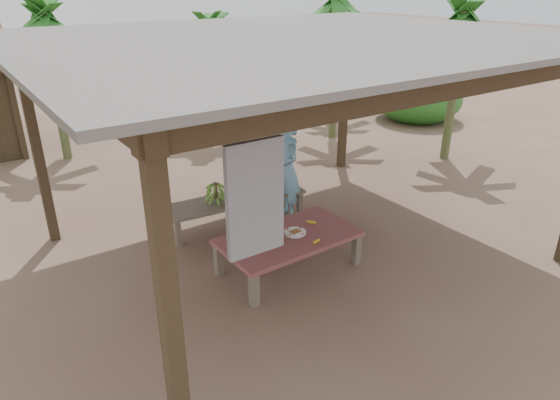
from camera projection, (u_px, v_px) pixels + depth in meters
ground at (298, 249)px, 7.15m from camera, size 80.00×80.00×0.00m
pavilion at (301, 49)px, 6.01m from camera, size 6.60×5.60×2.95m
work_table at (289, 240)px, 6.50m from camera, size 1.82×1.03×0.50m
bench at (236, 201)px, 7.74m from camera, size 2.24×0.77×0.45m
ripe_banana_bunch at (265, 237)px, 6.24m from camera, size 0.35×0.32×0.18m
plate at (295, 233)px, 6.51m from camera, size 0.29×0.29×0.04m
loose_banana_front at (317, 241)px, 6.29m from camera, size 0.18×0.10×0.04m
loose_banana_side at (311, 222)px, 6.78m from camera, size 0.14×0.12×0.04m
water_flask at (245, 228)px, 6.41m from camera, size 0.08×0.08×0.29m
green_banana_stalk at (216, 192)px, 7.50m from camera, size 0.31×0.31×0.33m
cooking_pot at (249, 189)px, 7.82m from camera, size 0.18×0.18×0.15m
skewer_rack at (267, 185)px, 7.87m from camera, size 0.19×0.09×0.24m
woman at (287, 169)px, 7.81m from camera, size 0.53×0.68×1.65m
banana_plant_ne at (337, 11)px, 11.06m from camera, size 1.80×1.80×3.39m
banana_plant_n at (210, 40)px, 11.35m from camera, size 1.80×1.80×2.76m
banana_plant_nw at (45, 29)px, 9.71m from camera, size 1.80×1.80×3.15m
banana_plant_e at (462, 27)px, 9.69m from camera, size 1.80×1.80×3.19m
banana_plant_far at (335, 13)px, 13.08m from camera, size 1.80×1.80×3.21m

